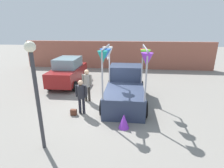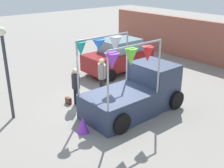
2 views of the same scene
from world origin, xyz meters
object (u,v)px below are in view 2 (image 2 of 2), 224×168
Objects in this scene: person_customer at (76,83)px; handbag at (68,101)px; folded_kite_bundle_violet at (83,125)px; parked_car at (119,56)px; street_lamp at (5,60)px; person_vendor at (102,74)px; vendor_truck at (137,90)px.

person_customer is 5.87× the size of handbag.
handbag is 0.47× the size of folded_kite_bundle_violet.
street_lamp is (1.45, -6.74, 1.40)m from parked_car.
parked_car reaches higher than person_vendor.
person_customer is 2.37m from folded_kite_bundle_violet.
street_lamp is at bearing -98.30° from person_vendor.
parked_car is 2.24× the size of person_vendor.
person_vendor is (-2.02, -0.22, 0.21)m from vendor_truck.
person_vendor is at bearing -173.73° from vendor_truck.
handbag is (-2.30, -1.85, -0.74)m from vendor_truck.
folded_kite_bundle_violet is at bearing -27.63° from person_customer.
street_lamp is (-0.29, -2.32, 2.20)m from handbag.
person_customer is 2.74× the size of folded_kite_bundle_violet.
person_vendor is 1.91m from handbag.
street_lamp is (-2.60, -4.18, 1.46)m from vendor_truck.
folded_kite_bundle_violet is (0.05, -2.71, -0.58)m from vendor_truck.
vendor_truck is at bearing 58.12° from street_lamp.
vendor_truck is 2.31× the size of person_vendor.
person_customer is 2.93m from street_lamp.
street_lamp is (-0.64, -2.52, 1.35)m from person_customer.
person_customer is at bearing -87.34° from person_vendor.
handbag is at bearing -141.18° from vendor_truck.
parked_car is 6.67× the size of folded_kite_bundle_violet.
person_customer reaches higher than handbag.
person_customer is at bearing 152.37° from folded_kite_bundle_violet.
folded_kite_bundle_violet is (2.01, -1.05, -0.69)m from person_customer.
street_lamp reaches higher than vendor_truck.
handbag is at bearing -150.26° from person_customer.
person_customer is 0.94m from handbag.
handbag is at bearing -99.85° from person_vendor.
person_vendor is at bearing 129.89° from folded_kite_bundle_violet.
handbag is at bearing -68.43° from parked_car.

